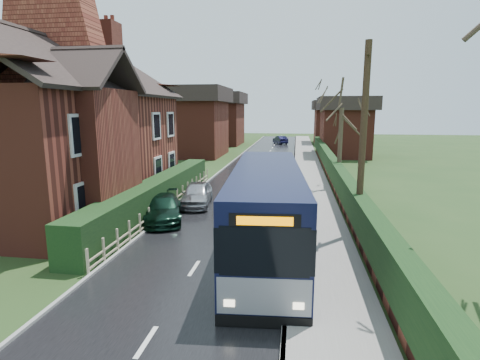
% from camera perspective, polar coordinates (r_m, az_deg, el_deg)
% --- Properties ---
extents(ground, '(140.00, 140.00, 0.00)m').
position_cam_1_polar(ground, '(14.51, -4.87, -10.15)').
color(ground, '#2C421C').
rests_on(ground, ground).
extents(road, '(6.00, 100.00, 0.02)m').
position_cam_1_polar(road, '(23.96, 0.66, -1.71)').
color(road, black).
rests_on(road, ground).
extents(pavement, '(2.50, 100.00, 0.14)m').
position_cam_1_polar(pavement, '(23.75, 10.88, -1.87)').
color(pavement, slate).
rests_on(pavement, ground).
extents(kerb_right, '(0.12, 100.00, 0.14)m').
position_cam_1_polar(kerb_right, '(23.73, 7.98, -1.79)').
color(kerb_right, gray).
rests_on(kerb_right, ground).
extents(kerb_left, '(0.12, 100.00, 0.10)m').
position_cam_1_polar(kerb_left, '(24.55, -6.41, -1.38)').
color(kerb_left, gray).
rests_on(kerb_left, ground).
extents(front_hedge, '(1.20, 16.00, 1.60)m').
position_cam_1_polar(front_hedge, '(20.00, -12.49, -2.14)').
color(front_hedge, black).
rests_on(front_hedge, ground).
extents(picket_fence, '(0.10, 16.00, 0.90)m').
position_cam_1_polar(picket_fence, '(19.83, -10.43, -3.22)').
color(picket_fence, tan).
rests_on(picket_fence, ground).
extents(right_wall_hedge, '(0.60, 50.00, 1.80)m').
position_cam_1_polar(right_wall_hedge, '(23.69, 14.70, 0.28)').
color(right_wall_hedge, maroon).
rests_on(right_wall_hedge, ground).
extents(brick_house, '(9.30, 14.60, 10.30)m').
position_cam_1_polar(brick_house, '(21.58, -25.29, 7.61)').
color(brick_house, maroon).
rests_on(brick_house, ground).
extents(bus, '(3.05, 10.38, 3.11)m').
position_cam_1_polar(bus, '(13.66, 4.05, -4.66)').
color(bus, black).
rests_on(bus, ground).
extents(car_silver, '(1.96, 3.89, 1.27)m').
position_cam_1_polar(car_silver, '(20.50, -6.61, -2.12)').
color(car_silver, '#ACACB1').
rests_on(car_silver, ground).
extents(car_green, '(2.83, 4.34, 1.17)m').
position_cam_1_polar(car_green, '(17.99, -11.63, -4.25)').
color(car_green, black).
rests_on(car_green, ground).
extents(car_distant, '(2.58, 3.88, 1.21)m').
position_cam_1_polar(car_distant, '(57.57, 6.15, 6.09)').
color(car_distant, black).
rests_on(car_distant, ground).
extents(bus_stop_sign, '(0.11, 0.44, 2.89)m').
position_cam_1_polar(bus_stop_sign, '(15.26, 8.33, -1.73)').
color(bus_stop_sign, slate).
rests_on(bus_stop_sign, ground).
extents(telegraph_pole, '(0.27, 0.99, 7.73)m').
position_cam_1_polar(telegraph_pole, '(15.56, 18.21, 5.58)').
color(telegraph_pole, black).
rests_on(telegraph_pole, ground).
extents(tree_right_far, '(3.89, 3.89, 7.52)m').
position_cam_1_polar(tree_right_far, '(24.90, 15.30, 11.39)').
color(tree_right_far, '#3B3023').
rests_on(tree_right_far, ground).
extents(tree_house_side, '(4.76, 4.76, 10.81)m').
position_cam_1_polar(tree_house_side, '(34.90, -20.86, 14.82)').
color(tree_house_side, '#3C3124').
rests_on(tree_house_side, ground).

